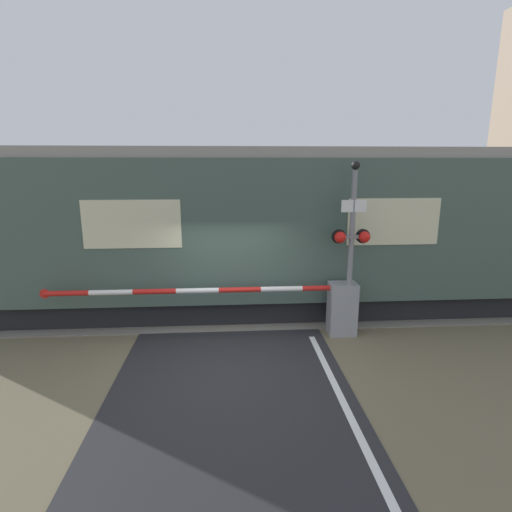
{
  "coord_description": "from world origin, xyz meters",
  "views": [
    {
      "loc": [
        0.02,
        -7.01,
        3.71
      ],
      "look_at": [
        0.61,
        1.77,
        1.68
      ],
      "focal_mm": 28.0,
      "sensor_mm": 36.0,
      "label": 1
    }
  ],
  "objects": [
    {
      "name": "crossing_barrier",
      "position": [
        1.85,
        1.17,
        0.69
      ],
      "size": [
        6.72,
        0.44,
        1.18
      ],
      "color": "gray",
      "rests_on": "ground_plane"
    },
    {
      "name": "track_bed",
      "position": [
        0.0,
        3.01,
        0.02
      ],
      "size": [
        36.0,
        3.2,
        0.13
      ],
      "color": "slate",
      "rests_on": "ground_plane"
    },
    {
      "name": "ground_plane",
      "position": [
        0.0,
        0.0,
        0.0
      ],
      "size": [
        80.0,
        80.0,
        0.0
      ],
      "primitive_type": "plane",
      "color": "#6B6047"
    },
    {
      "name": "train",
      "position": [
        3.65,
        3.01,
        2.09
      ],
      "size": [
        20.75,
        2.92,
        4.08
      ],
      "color": "black",
      "rests_on": "ground_plane"
    },
    {
      "name": "signal_post",
      "position": [
        2.57,
        1.05,
        2.14
      ],
      "size": [
        0.82,
        0.26,
        3.78
      ],
      "color": "gray",
      "rests_on": "ground_plane"
    }
  ]
}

